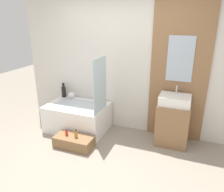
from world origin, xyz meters
The scene contains 12 objects.
ground_plane centered at (0.00, 0.00, 0.00)m, with size 12.00×12.00×0.00m, color gray.
wall_tiled_back centered at (0.00, 1.58, 1.30)m, with size 4.20×0.06×2.60m, color silver.
wall_wood_accent centered at (1.02, 1.53, 1.31)m, with size 0.98×0.04×2.60m.
bathtub centered at (-0.80, 1.13, 0.27)m, with size 1.16×0.80×0.53m.
glass_shower_screen centered at (-0.25, 1.02, 1.02)m, with size 0.01×0.54×0.98m, color silver.
wooden_step_bench centered at (-0.54, 0.53, 0.10)m, with size 0.67×0.33×0.20m, color olive.
vanity_cabinet centered at (1.02, 1.28, 0.37)m, with size 0.55×0.47×0.74m, color #8E6642.
sink centered at (1.02, 1.28, 0.82)m, with size 0.51×0.39×0.31m.
vase_tall_dark centered at (-1.28, 1.43, 0.65)m, with size 0.09×0.09×0.30m.
vase_round_light centered at (-1.09, 1.41, 0.60)m, with size 0.14×0.14×0.14m, color white.
bottle_soap_primary centered at (-0.67, 0.53, 0.25)m, with size 0.05×0.05×0.11m.
bottle_soap_secondary centered at (-0.49, 0.53, 0.27)m, with size 0.05×0.05×0.15m.
Camera 1 is at (1.26, -2.31, 2.13)m, focal length 35.00 mm.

